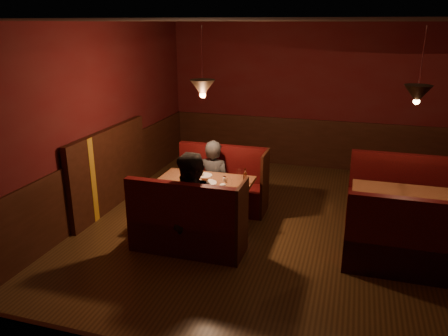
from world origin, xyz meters
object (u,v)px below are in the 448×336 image
(second_bench_far, at_px, (398,201))
(second_bench_near, at_px, (407,250))
(main_bench_near, at_px, (187,230))
(diner_b, at_px, (194,191))
(main_bench_far, at_px, (222,189))
(diner_a, at_px, (213,165))
(second_table, at_px, (402,207))
(main_table, at_px, (205,192))

(second_bench_far, xyz_separation_m, second_bench_near, (0.00, -1.56, 0.00))
(main_bench_near, distance_m, diner_b, 0.53)
(main_bench_far, distance_m, diner_a, 0.47)
(second_bench_near, bearing_deg, diner_a, 157.83)
(diner_b, bearing_deg, second_table, 18.13)
(second_table, relative_size, diner_a, 0.86)
(second_table, height_order, diner_a, diner_a)
(second_bench_far, bearing_deg, main_bench_near, -146.05)
(main_table, xyz_separation_m, main_bench_far, (0.02, 0.77, -0.24))
(main_table, bearing_deg, main_bench_near, -88.86)
(main_bench_near, xyz_separation_m, diner_a, (-0.09, 1.40, 0.43))
(main_bench_far, relative_size, main_bench_near, 1.00)
(main_bench_near, height_order, diner_a, diner_a)
(second_table, relative_size, second_bench_far, 0.90)
(main_bench_far, bearing_deg, main_table, -91.15)
(main_bench_near, xyz_separation_m, diner_b, (0.08, 0.08, 0.52))
(second_bench_far, relative_size, diner_a, 0.95)
(main_bench_far, xyz_separation_m, diner_a, (-0.09, -0.15, 0.43))
(second_bench_far, bearing_deg, second_table, -92.20)
(main_table, bearing_deg, diner_b, -82.24)
(diner_b, bearing_deg, main_bench_near, -137.45)
(main_bench_far, relative_size, second_table, 1.15)
(main_bench_near, xyz_separation_m, second_bench_far, (2.69, 1.81, 0.00))
(main_table, relative_size, diner_b, 0.81)
(main_bench_far, xyz_separation_m, second_bench_near, (2.69, -1.28, 0.00))
(second_table, xyz_separation_m, diner_a, (-2.76, 0.36, 0.21))
(second_table, relative_size, diner_b, 0.77)
(main_table, height_order, diner_a, diner_a)
(diner_a, bearing_deg, main_bench_far, -121.37)
(main_bench_far, bearing_deg, second_bench_far, 5.76)
(second_table, distance_m, diner_b, 2.77)
(main_table, height_order, main_bench_near, main_bench_near)
(diner_b, bearing_deg, second_bench_far, 31.36)
(second_bench_far, bearing_deg, diner_b, -146.43)
(main_bench_near, relative_size, diner_b, 0.89)
(second_table, bearing_deg, second_bench_near, -87.80)
(main_table, bearing_deg, second_bench_far, 21.03)
(second_bench_far, relative_size, diner_b, 0.85)
(main_bench_far, bearing_deg, second_bench_near, -25.47)
(second_bench_near, bearing_deg, diner_b, -176.05)
(main_bench_far, height_order, diner_a, diner_a)
(main_table, distance_m, second_bench_far, 2.91)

